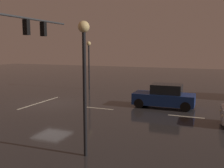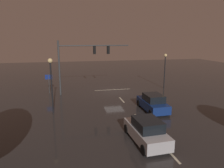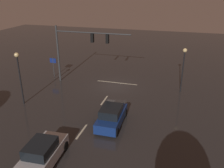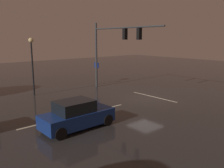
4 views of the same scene
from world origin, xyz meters
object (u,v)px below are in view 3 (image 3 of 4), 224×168
Objects in this scene: street_lamp_right_kerb at (19,69)px; route_sign at (53,63)px; traffic_signal_assembly at (80,44)px; car_distant at (43,154)px; car_approaching at (112,116)px; street_lamp_left_kerb at (184,62)px.

street_lamp_right_kerb is 8.14m from route_sign.
traffic_signal_assembly is 2.02× the size of car_distant.
route_sign reaches higher than car_approaching.
traffic_signal_assembly is 1.71× the size of street_lamp_right_kerb.
street_lamp_left_kerb reaches higher than car_approaching.
route_sign is (7.52, -15.15, 1.01)m from car_distant.
car_approaching and car_distant have the same top height.
traffic_signal_assembly is at bearing 3.17° from street_lamp_left_kerb.
traffic_signal_assembly is 3.58× the size of route_sign.
car_approaching is at bearing 138.68° from route_sign.
car_approaching is (-6.17, 8.16, -3.99)m from traffic_signal_assembly.
street_lamp_right_kerb is at bearing 63.38° from traffic_signal_assembly.
street_lamp_left_kerb is 16.79m from street_lamp_right_kerb.
car_distant is 0.90× the size of street_lamp_left_kerb.
street_lamp_left_kerb reaches higher than route_sign.
car_approaching is 1.75× the size of route_sign.
traffic_signal_assembly is at bearing -52.90° from car_approaching.
traffic_signal_assembly is at bearing -116.62° from street_lamp_right_kerb.
car_approaching is 0.84× the size of street_lamp_right_kerb.
car_distant is at bearing 63.36° from car_approaching.
street_lamp_right_kerb is 2.10× the size of route_sign.
route_sign is (0.91, -7.88, -1.85)m from street_lamp_right_kerb.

